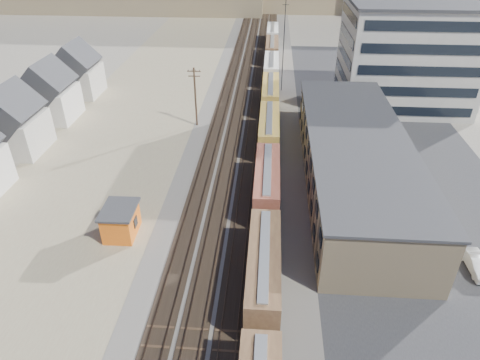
# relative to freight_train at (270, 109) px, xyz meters

# --- Properties ---
(ground) EXTENTS (300.00, 300.00, 0.00)m
(ground) POSITION_rel_freight_train_xyz_m (-3.80, -43.28, -2.79)
(ground) COLOR #6B6356
(ground) RESTS_ON ground
(ballast_bed) EXTENTS (18.00, 200.00, 0.06)m
(ballast_bed) POSITION_rel_freight_train_xyz_m (-3.80, 6.72, -2.76)
(ballast_bed) COLOR #4C4742
(ballast_bed) RESTS_ON ground
(dirt_yard) EXTENTS (24.00, 180.00, 0.03)m
(dirt_yard) POSITION_rel_freight_train_xyz_m (-23.80, -3.28, -2.78)
(dirt_yard) COLOR #7B6B54
(dirt_yard) RESTS_ON ground
(asphalt_lot) EXTENTS (26.00, 120.00, 0.04)m
(asphalt_lot) POSITION_rel_freight_train_xyz_m (18.20, -8.28, -2.77)
(asphalt_lot) COLOR #232326
(asphalt_lot) RESTS_ON ground
(rail_tracks) EXTENTS (11.40, 200.00, 0.24)m
(rail_tracks) POSITION_rel_freight_train_xyz_m (-4.35, 6.72, -2.68)
(rail_tracks) COLOR black
(rail_tracks) RESTS_ON ground
(freight_train) EXTENTS (3.00, 119.74, 4.46)m
(freight_train) POSITION_rel_freight_train_xyz_m (0.00, 0.00, 0.00)
(freight_train) COLOR black
(freight_train) RESTS_ON ground
(warehouse) EXTENTS (12.40, 40.40, 7.25)m
(warehouse) POSITION_rel_freight_train_xyz_m (11.18, -18.28, 0.86)
(warehouse) COLOR tan
(warehouse) RESTS_ON ground
(office_tower) EXTENTS (22.60, 18.60, 18.45)m
(office_tower) POSITION_rel_freight_train_xyz_m (24.15, 11.67, 6.47)
(office_tower) COLOR #9E998E
(office_tower) RESTS_ON ground
(utility_pole_north) EXTENTS (2.20, 0.32, 10.00)m
(utility_pole_north) POSITION_rel_freight_train_xyz_m (-12.30, -1.28, 2.50)
(utility_pole_north) COLOR #382619
(utility_pole_north) RESTS_ON ground
(radio_mast) EXTENTS (1.20, 0.16, 18.00)m
(radio_mast) POSITION_rel_freight_train_xyz_m (2.20, 16.72, 6.33)
(radio_mast) COLOR black
(radio_mast) RESTS_ON ground
(maintenance_shed) EXTENTS (3.76, 4.82, 3.48)m
(maintenance_shed) POSITION_rel_freight_train_xyz_m (-16.03, -30.82, -1.01)
(maintenance_shed) COLOR #D95F14
(maintenance_shed) RESTS_ON ground
(parked_car_white) EXTENTS (1.67, 4.71, 1.55)m
(parked_car_white) POSITION_rel_freight_train_xyz_m (21.40, -33.95, -2.02)
(parked_car_white) COLOR silver
(parked_car_white) RESTS_ON ground
(parked_car_blue) EXTENTS (4.92, 5.96, 1.51)m
(parked_car_blue) POSITION_rel_freight_train_xyz_m (16.62, -3.00, -2.04)
(parked_car_blue) COLOR navy
(parked_car_blue) RESTS_ON ground
(parked_car_far) EXTENTS (3.18, 4.90, 1.55)m
(parked_car_far) POSITION_rel_freight_train_xyz_m (23.24, 10.70, -2.02)
(parked_car_far) COLOR white
(parked_car_far) RESTS_ON ground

